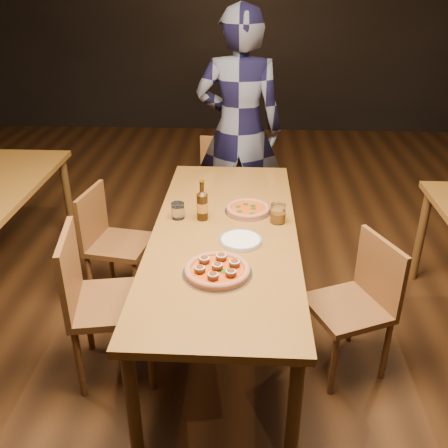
{
  "coord_description": "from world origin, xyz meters",
  "views": [
    {
      "loc": [
        0.13,
        -2.44,
        2.06
      ],
      "look_at": [
        0.0,
        -0.05,
        0.82
      ],
      "focal_mm": 40.0,
      "sensor_mm": 36.0,
      "label": 1
    }
  ],
  "objects_px": {
    "water_glass": "(178,211)",
    "amber_glass": "(278,213)",
    "plate_stack": "(241,241)",
    "pizza_meatball": "(217,270)",
    "diner": "(239,130)",
    "chair_main_nw": "(113,302)",
    "chair_main_sw": "(120,243)",
    "pizza_margherita": "(248,209)",
    "beer_bottle": "(202,206)",
    "chair_end": "(223,195)",
    "chair_main_e": "(347,307)",
    "table_main": "(224,242)"
  },
  "relations": [
    {
      "from": "water_glass",
      "to": "diner",
      "type": "distance_m",
      "value": 1.25
    },
    {
      "from": "chair_main_nw",
      "to": "chair_main_e",
      "type": "relative_size",
      "value": 1.11
    },
    {
      "from": "beer_bottle",
      "to": "diner",
      "type": "xyz_separation_m",
      "value": [
        0.18,
        1.2,
        0.09
      ]
    },
    {
      "from": "chair_main_nw",
      "to": "water_glass",
      "type": "xyz_separation_m",
      "value": [
        0.3,
        0.44,
        0.34
      ]
    },
    {
      "from": "table_main",
      "to": "beer_bottle",
      "type": "relative_size",
      "value": 8.53
    },
    {
      "from": "amber_glass",
      "to": "chair_main_nw",
      "type": "bearing_deg",
      "value": -154.35
    },
    {
      "from": "chair_main_sw",
      "to": "water_glass",
      "type": "bearing_deg",
      "value": -112.49
    },
    {
      "from": "beer_bottle",
      "to": "chair_main_sw",
      "type": "bearing_deg",
      "value": 154.1
    },
    {
      "from": "chair_main_sw",
      "to": "plate_stack",
      "type": "distance_m",
      "value": 1.05
    },
    {
      "from": "amber_glass",
      "to": "table_main",
      "type": "bearing_deg",
      "value": -156.97
    },
    {
      "from": "pizza_meatball",
      "to": "amber_glass",
      "type": "xyz_separation_m",
      "value": [
        0.31,
        0.56,
        0.03
      ]
    },
    {
      "from": "chair_main_sw",
      "to": "diner",
      "type": "bearing_deg",
      "value": -30.6
    },
    {
      "from": "amber_glass",
      "to": "diner",
      "type": "height_order",
      "value": "diner"
    },
    {
      "from": "beer_bottle",
      "to": "water_glass",
      "type": "relative_size",
      "value": 2.45
    },
    {
      "from": "chair_main_sw",
      "to": "pizza_meatball",
      "type": "xyz_separation_m",
      "value": [
        0.72,
        -0.86,
        0.37
      ]
    },
    {
      "from": "amber_glass",
      "to": "chair_end",
      "type": "bearing_deg",
      "value": 109.84
    },
    {
      "from": "chair_main_nw",
      "to": "pizza_margherita",
      "type": "xyz_separation_m",
      "value": [
        0.71,
        0.55,
        0.31
      ]
    },
    {
      "from": "chair_main_sw",
      "to": "chair_main_e",
      "type": "xyz_separation_m",
      "value": [
        1.41,
        -0.64,
        0.01
      ]
    },
    {
      "from": "water_glass",
      "to": "amber_glass",
      "type": "xyz_separation_m",
      "value": [
        0.58,
        -0.02,
        0.01
      ]
    },
    {
      "from": "pizza_meatball",
      "to": "plate_stack",
      "type": "xyz_separation_m",
      "value": [
        0.1,
        0.31,
        -0.01
      ]
    },
    {
      "from": "chair_end",
      "to": "pizza_meatball",
      "type": "xyz_separation_m",
      "value": [
        0.06,
        -1.6,
        0.32
      ]
    },
    {
      "from": "beer_bottle",
      "to": "water_glass",
      "type": "height_order",
      "value": "beer_bottle"
    },
    {
      "from": "table_main",
      "to": "chair_end",
      "type": "distance_m",
      "value": 1.19
    },
    {
      "from": "pizza_margherita",
      "to": "plate_stack",
      "type": "xyz_separation_m",
      "value": [
        -0.03,
        -0.38,
        -0.01
      ]
    },
    {
      "from": "pizza_meatball",
      "to": "water_glass",
      "type": "xyz_separation_m",
      "value": [
        -0.27,
        0.58,
        0.02
      ]
    },
    {
      "from": "chair_main_nw",
      "to": "water_glass",
      "type": "relative_size",
      "value": 9.65
    },
    {
      "from": "amber_glass",
      "to": "chair_main_e",
      "type": "bearing_deg",
      "value": -41.57
    },
    {
      "from": "pizza_meatball",
      "to": "pizza_margherita",
      "type": "relative_size",
      "value": 1.22
    },
    {
      "from": "chair_main_sw",
      "to": "beer_bottle",
      "type": "relative_size",
      "value": 3.47
    },
    {
      "from": "table_main",
      "to": "water_glass",
      "type": "xyz_separation_m",
      "value": [
        -0.28,
        0.15,
        0.12
      ]
    },
    {
      "from": "chair_end",
      "to": "diner",
      "type": "bearing_deg",
      "value": 62.56
    },
    {
      "from": "chair_end",
      "to": "plate_stack",
      "type": "bearing_deg",
      "value": -77.1
    },
    {
      "from": "chair_end",
      "to": "amber_glass",
      "type": "relative_size",
      "value": 8.2
    },
    {
      "from": "pizza_meatball",
      "to": "diner",
      "type": "distance_m",
      "value": 1.79
    },
    {
      "from": "plate_stack",
      "to": "pizza_meatball",
      "type": "bearing_deg",
      "value": -108.43
    },
    {
      "from": "pizza_margherita",
      "to": "chair_end",
      "type": "bearing_deg",
      "value": 102.46
    },
    {
      "from": "chair_main_sw",
      "to": "amber_glass",
      "type": "distance_m",
      "value": 1.14
    },
    {
      "from": "plate_stack",
      "to": "pizza_margherita",
      "type": "bearing_deg",
      "value": 84.71
    },
    {
      "from": "chair_main_sw",
      "to": "pizza_margherita",
      "type": "xyz_separation_m",
      "value": [
        0.85,
        -0.17,
        0.36
      ]
    },
    {
      "from": "chair_main_e",
      "to": "pizza_meatball",
      "type": "xyz_separation_m",
      "value": [
        -0.69,
        -0.23,
        0.36
      ]
    },
    {
      "from": "chair_main_e",
      "to": "amber_glass",
      "type": "height_order",
      "value": "amber_glass"
    },
    {
      "from": "pizza_meatball",
      "to": "chair_end",
      "type": "bearing_deg",
      "value": 92.21
    },
    {
      "from": "chair_main_nw",
      "to": "water_glass",
      "type": "height_order",
      "value": "chair_main_nw"
    },
    {
      "from": "pizza_margherita",
      "to": "amber_glass",
      "type": "xyz_separation_m",
      "value": [
        0.17,
        -0.13,
        0.04
      ]
    },
    {
      "from": "chair_main_sw",
      "to": "water_glass",
      "type": "xyz_separation_m",
      "value": [
        0.45,
        -0.28,
        0.39
      ]
    },
    {
      "from": "table_main",
      "to": "amber_glass",
      "type": "relative_size",
      "value": 18.14
    },
    {
      "from": "chair_main_e",
      "to": "chair_main_sw",
      "type": "bearing_deg",
      "value": -138.05
    },
    {
      "from": "chair_end",
      "to": "diner",
      "type": "relative_size",
      "value": 0.49
    },
    {
      "from": "chair_main_nw",
      "to": "chair_end",
      "type": "height_order",
      "value": "chair_main_nw"
    },
    {
      "from": "chair_main_sw",
      "to": "beer_bottle",
      "type": "distance_m",
      "value": 0.78
    }
  ]
}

